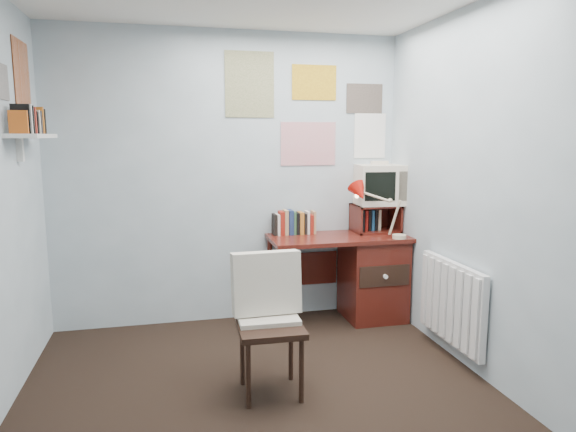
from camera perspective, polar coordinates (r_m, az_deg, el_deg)
name	(u,v)px	position (r m, az deg, el deg)	size (l,w,h in m)	color
ground	(271,421)	(3.17, -1.91, -21.84)	(3.50, 3.50, 0.00)	black
back_wall	(230,179)	(4.47, -6.46, 4.09)	(3.00, 0.02, 2.50)	silver
right_wall	(514,198)	(3.38, 23.77, 1.84)	(0.02, 3.50, 2.50)	silver
desk	(366,274)	(4.65, 8.71, -6.35)	(1.20, 0.55, 0.76)	#5D1D15
desk_chair	(271,328)	(3.28, -1.95, -12.37)	(0.44, 0.42, 0.86)	black
desk_lamp	(400,214)	(4.42, 12.35, 0.27)	(0.30, 0.26, 0.43)	red
tv_riser	(375,218)	(4.69, 9.69, -0.24)	(0.40, 0.30, 0.25)	#5D1D15
crt_tv	(379,183)	(4.69, 10.08, 3.67)	(0.41, 0.38, 0.39)	beige
book_row	(306,221)	(4.56, 2.02, -0.58)	(0.60, 0.14, 0.22)	#5D1D15
radiator	(452,302)	(3.98, 17.73, -9.11)	(0.09, 0.80, 0.60)	white
wall_shelf	(32,136)	(3.87, -26.56, 7.96)	(0.20, 0.62, 0.24)	white
posters_back	(309,109)	(4.59, 2.30, 11.76)	(1.20, 0.01, 0.90)	white
posters_left	(12,77)	(3.91, -28.33, 13.43)	(0.01, 0.70, 0.60)	white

